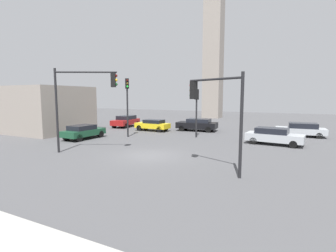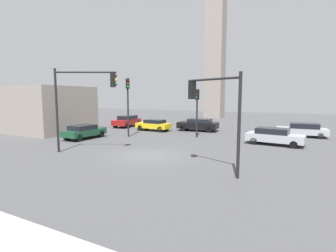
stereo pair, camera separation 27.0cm
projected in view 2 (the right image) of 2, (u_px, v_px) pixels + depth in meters
name	position (u px, v px, depth m)	size (l,w,h in m)	color
ground_plane	(149.00, 155.00, 17.45)	(106.62, 106.62, 0.00)	#4C4C4F
traffic_light_0	(83.00, 93.00, 18.07)	(3.96, 2.18, 5.99)	black
traffic_light_1	(128.00, 97.00, 25.19)	(0.47, 0.46, 5.79)	black
traffic_light_2	(214.00, 103.00, 13.39)	(3.32, 1.52, 5.20)	black
traffic_light_3	(197.00, 104.00, 24.86)	(0.39, 0.49, 4.72)	black
car_0	(302.00, 130.00, 25.58)	(4.72, 2.27, 1.38)	#ADB2B7
car_1	(198.00, 124.00, 29.85)	(4.78, 2.46, 1.45)	black
car_2	(154.00, 125.00, 29.91)	(4.04, 1.78, 1.33)	yellow
car_3	(127.00, 121.00, 34.01)	(2.38, 4.68, 1.49)	maroon
car_4	(274.00, 136.00, 21.26)	(4.66, 2.26, 1.41)	#ADB2B7
car_5	(84.00, 131.00, 24.32)	(1.96, 4.13, 1.33)	#19472D
building_flank	(33.00, 109.00, 30.24)	(13.30, 7.44, 5.13)	gray
skyline_tower	(216.00, 27.00, 46.75)	(3.19, 3.19, 33.44)	gray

